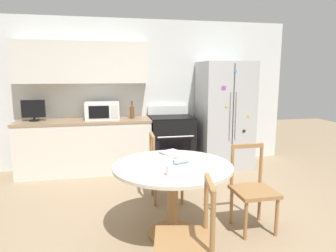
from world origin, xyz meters
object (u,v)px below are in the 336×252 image
(dining_chair_near, at_px, (187,241))
(refrigerator, at_px, (224,115))
(counter_bottle, at_px, (132,112))
(candle_glass, at_px, (171,171))
(dining_chair_far, at_px, (164,169))
(countertop_tv, at_px, (33,110))
(dining_chair_right, at_px, (253,190))
(microwave, at_px, (102,111))
(oven_range, at_px, (171,142))

(dining_chair_near, bearing_deg, refrigerator, -14.89)
(counter_bottle, height_order, candle_glass, counter_bottle)
(refrigerator, relative_size, dining_chair_far, 2.06)
(refrigerator, height_order, counter_bottle, refrigerator)
(candle_glass, bearing_deg, counter_bottle, 92.93)
(countertop_tv, relative_size, dining_chair_near, 0.40)
(refrigerator, bearing_deg, candle_glass, -121.25)
(dining_chair_far, bearing_deg, counter_bottle, -165.75)
(dining_chair_far, height_order, dining_chair_right, same)
(refrigerator, bearing_deg, dining_chair_near, -116.28)
(microwave, xyz_separation_m, countertop_tv, (-1.08, 0.03, 0.04))
(oven_range, xyz_separation_m, dining_chair_right, (0.40, -2.29, -0.03))
(oven_range, height_order, dining_chair_far, oven_range)
(refrigerator, xyz_separation_m, oven_range, (-0.95, 0.07, -0.46))
(microwave, height_order, dining_chair_right, microwave)
(refrigerator, bearing_deg, microwave, 177.11)
(counter_bottle, bearing_deg, dining_chair_far, -78.14)
(dining_chair_near, relative_size, dining_chair_far, 1.00)
(dining_chair_near, bearing_deg, oven_range, 1.39)
(refrigerator, bearing_deg, oven_range, 175.84)
(microwave, distance_m, dining_chair_right, 2.88)
(counter_bottle, height_order, dining_chair_near, counter_bottle)
(refrigerator, distance_m, microwave, 2.14)
(dining_chair_right, height_order, candle_glass, dining_chair_right)
(microwave, distance_m, dining_chair_far, 1.74)
(dining_chair_far, distance_m, dining_chair_right, 1.20)
(oven_range, xyz_separation_m, counter_bottle, (-0.68, 0.03, 0.54))
(counter_bottle, bearing_deg, candle_glass, -87.07)
(refrigerator, height_order, candle_glass, refrigerator)
(microwave, height_order, candle_glass, microwave)
(refrigerator, relative_size, microwave, 3.36)
(counter_bottle, distance_m, candle_glass, 2.59)
(microwave, bearing_deg, dining_chair_far, -60.84)
(oven_range, relative_size, dining_chair_far, 1.20)
(refrigerator, height_order, dining_chair_near, refrigerator)
(dining_chair_far, relative_size, candle_glass, 10.12)
(counter_bottle, bearing_deg, dining_chair_right, -65.00)
(dining_chair_near, height_order, candle_glass, dining_chair_near)
(dining_chair_near, height_order, dining_chair_far, same)
(oven_range, xyz_separation_m, dining_chair_near, (-0.55, -3.11, -0.03))
(refrigerator, distance_m, counter_bottle, 1.64)
(oven_range, relative_size, dining_chair_near, 1.20)
(dining_chair_far, xyz_separation_m, candle_glass, (-0.16, -1.17, 0.36))
(countertop_tv, distance_m, dining_chair_near, 3.67)
(refrigerator, relative_size, dining_chair_near, 2.06)
(countertop_tv, bearing_deg, dining_chair_far, -37.61)
(refrigerator, xyz_separation_m, microwave, (-2.13, 0.11, 0.11))
(dining_chair_far, bearing_deg, dining_chair_right, 43.23)
(dining_chair_near, distance_m, dining_chair_far, 1.74)
(countertop_tv, xyz_separation_m, dining_chair_right, (2.66, -2.35, -0.65))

